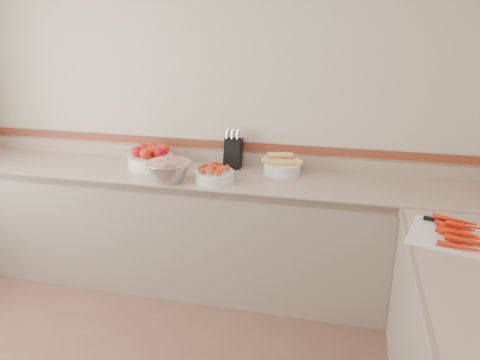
% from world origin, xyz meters
% --- Properties ---
extents(back_wall, '(4.00, 0.00, 4.00)m').
position_xyz_m(back_wall, '(0.00, 2.00, 1.30)').
color(back_wall, beige).
rests_on(back_wall, ground_plane).
extents(counter_back, '(4.00, 0.65, 1.08)m').
position_xyz_m(counter_back, '(0.00, 1.68, 0.45)').
color(counter_back, tan).
rests_on(counter_back, ground_plane).
extents(knife_block, '(0.13, 0.16, 0.30)m').
position_xyz_m(knife_block, '(0.17, 1.90, 1.02)').
color(knife_block, black).
rests_on(knife_block, counter_back).
extents(tomato_bowl, '(0.34, 0.34, 0.17)m').
position_xyz_m(tomato_bowl, '(-0.46, 1.77, 0.98)').
color(tomato_bowl, white).
rests_on(tomato_bowl, counter_back).
extents(cherry_tomato_bowl, '(0.28, 0.28, 0.15)m').
position_xyz_m(cherry_tomato_bowl, '(0.11, 1.56, 0.95)').
color(cherry_tomato_bowl, white).
rests_on(cherry_tomato_bowl, counter_back).
extents(corn_bowl, '(0.30, 0.28, 0.16)m').
position_xyz_m(corn_bowl, '(0.55, 1.83, 0.96)').
color(corn_bowl, white).
rests_on(corn_bowl, counter_back).
extents(rhubarb_bowl, '(0.31, 0.31, 0.18)m').
position_xyz_m(rhubarb_bowl, '(-0.19, 1.48, 0.99)').
color(rhubarb_bowl, '#B2B2BA').
rests_on(rhubarb_bowl, counter_back).
extents(cutting_board, '(0.58, 0.50, 0.07)m').
position_xyz_m(cutting_board, '(1.62, 0.99, 0.92)').
color(cutting_board, white).
rests_on(cutting_board, counter_right).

